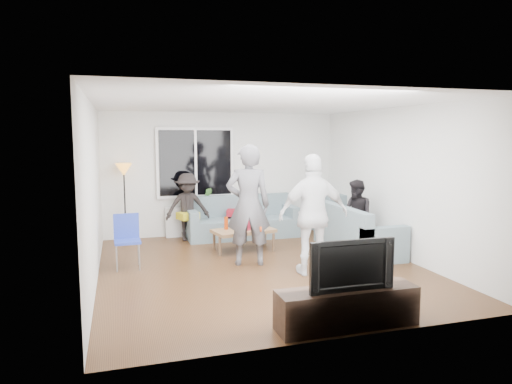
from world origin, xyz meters
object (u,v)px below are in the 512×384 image
object	(u,v)px
tv_console	(347,308)
coffee_table	(244,240)
side_chair	(127,242)
spectator_right	(356,215)
spectator_back	(188,207)
television	(348,263)
player_right	(314,215)
sofa_back_section	(242,217)
sofa_right_section	(357,228)
player_left	(248,205)
floor_lamp	(125,203)

from	to	relation	value
tv_console	coffee_table	bearing A→B (deg)	93.19
side_chair	spectator_right	xyz separation A→B (m)	(4.07, 0.02, 0.23)
spectator_back	television	world-z (taller)	spectator_back
television	coffee_table	bearing A→B (deg)	93.19
coffee_table	player_right	xyz separation A→B (m)	(0.64, -1.70, 0.72)
sofa_back_section	player_right	size ratio (longest dim) A/B	1.25
sofa_right_section	coffee_table	xyz separation A→B (m)	(-2.00, 0.62, -0.22)
player_left	side_chair	bearing A→B (deg)	2.68
sofa_right_section	player_right	distance (m)	1.81
coffee_table	side_chair	distance (m)	2.16
side_chair	spectator_right	world-z (taller)	spectator_right
coffee_table	television	bearing A→B (deg)	-86.81
coffee_table	player_right	distance (m)	1.96
tv_console	television	world-z (taller)	television
player_left	spectator_back	distance (m)	2.21
coffee_table	side_chair	bearing A→B (deg)	-164.27
television	tv_console	bearing A→B (deg)	180.00
player_left	spectator_back	bearing A→B (deg)	-59.19
player_left	floor_lamp	bearing A→B (deg)	-37.27
sofa_back_section	spectator_right	xyz separation A→B (m)	(1.72, -1.70, 0.23)
side_chair	spectator_back	bearing A→B (deg)	52.90
tv_console	television	xyz separation A→B (m)	(0.00, 0.00, 0.50)
television	spectator_right	bearing A→B (deg)	59.61
coffee_table	television	xyz separation A→B (m)	(0.20, -3.63, 0.52)
player_right	tv_console	xyz separation A→B (m)	(-0.44, -1.93, -0.70)
side_chair	television	size ratio (longest dim) A/B	0.87
spectator_back	floor_lamp	bearing A→B (deg)	171.79
floor_lamp	tv_console	distance (m)	5.49
side_chair	floor_lamp	xyz separation A→B (m)	(0.00, 1.92, 0.35)
spectator_right	player_right	bearing A→B (deg)	-54.29
player_right	side_chair	bearing A→B (deg)	-17.40
spectator_back	television	bearing A→B (deg)	-77.86
sofa_right_section	coffee_table	world-z (taller)	sofa_right_section
spectator_right	tv_console	xyz separation A→B (m)	(-1.80, -3.07, -0.44)
coffee_table	floor_lamp	distance (m)	2.53
coffee_table	floor_lamp	world-z (taller)	floor_lamp
tv_console	player_left	bearing A→B (deg)	97.62
spectator_right	side_chair	bearing A→B (deg)	-94.00
player_right	spectator_back	size ratio (longest dim) A/B	1.35
sofa_back_section	side_chair	xyz separation A→B (m)	(-2.35, -1.72, 0.01)
player_left	player_right	size ratio (longest dim) A/B	1.07
coffee_table	spectator_back	distance (m)	1.52
spectator_back	player_left	bearing A→B (deg)	-71.84
sofa_right_section	side_chair	size ratio (longest dim) A/B	2.33
floor_lamp	tv_console	world-z (taller)	floor_lamp
coffee_table	sofa_back_section	bearing A→B (deg)	76.20
coffee_table	spectator_back	world-z (taller)	spectator_back
sofa_back_section	player_right	bearing A→B (deg)	-82.74
sofa_right_section	player_left	bearing A→B (deg)	97.69
sofa_back_section	floor_lamp	bearing A→B (deg)	175.14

